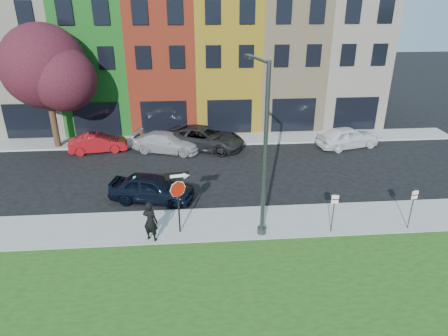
{
  "coord_description": "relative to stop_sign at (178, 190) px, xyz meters",
  "views": [
    {
      "loc": [
        -2.8,
        -13.38,
        10.33
      ],
      "look_at": [
        -1.4,
        4.0,
        2.58
      ],
      "focal_mm": 32.0,
      "sensor_mm": 36.0,
      "label": 1
    }
  ],
  "objects": [
    {
      "name": "ground",
      "position": [
        3.57,
        -2.43,
        -2.28
      ],
      "size": [
        120.0,
        120.0,
        0.0
      ],
      "primitive_type": "plane",
      "color": "black",
      "rests_on": "ground"
    },
    {
      "name": "sidewalk_near",
      "position": [
        5.57,
        0.57,
        -2.22
      ],
      "size": [
        40.0,
        3.0,
        0.12
      ],
      "primitive_type": "cube",
      "color": "gray",
      "rests_on": "ground"
    },
    {
      "name": "sidewalk_far",
      "position": [
        0.57,
        12.57,
        -2.22
      ],
      "size": [
        40.0,
        2.4,
        0.12
      ],
      "primitive_type": "cube",
      "color": "gray",
      "rests_on": "ground"
    },
    {
      "name": "rowhouse_block",
      "position": [
        1.07,
        18.76,
        2.71
      ],
      "size": [
        30.0,
        10.12,
        10.0
      ],
      "color": "beige",
      "rests_on": "ground"
    },
    {
      "name": "stop_sign",
      "position": [
        0.0,
        0.0,
        0.0
      ],
      "size": [
        1.04,
        0.21,
        3.04
      ],
      "rotation": [
        0.0,
        0.0,
        0.16
      ],
      "color": "black",
      "rests_on": "sidewalk_near"
    },
    {
      "name": "man",
      "position": [
        -1.25,
        -0.53,
        -1.21
      ],
      "size": [
        1.03,
        0.97,
        1.9
      ],
      "primitive_type": "imported",
      "rotation": [
        0.0,
        0.0,
        2.72
      ],
      "color": "black",
      "rests_on": "sidewalk_near"
    },
    {
      "name": "sedan_near",
      "position": [
        -1.53,
        3.35,
        -1.52
      ],
      "size": [
        3.9,
        5.33,
        1.53
      ],
      "primitive_type": "imported",
      "rotation": [
        0.0,
        0.0,
        1.33
      ],
      "color": "black",
      "rests_on": "ground"
    },
    {
      "name": "parked_car_red",
      "position": [
        -5.88,
        10.88,
        -1.64
      ],
      "size": [
        2.59,
        4.35,
        1.29
      ],
      "primitive_type": "imported",
      "rotation": [
        0.0,
        0.0,
        1.73
      ],
      "color": "maroon",
      "rests_on": "ground"
    },
    {
      "name": "parked_car_silver",
      "position": [
        -1.12,
        10.55,
        -1.6
      ],
      "size": [
        4.51,
        5.75,
        1.36
      ],
      "primitive_type": "imported",
      "rotation": [
        0.0,
        0.0,
        1.28
      ],
      "color": "#A4A4A8",
      "rests_on": "ground"
    },
    {
      "name": "parked_car_dark",
      "position": [
        1.53,
        10.93,
        -1.49
      ],
      "size": [
        6.67,
        7.54,
        1.58
      ],
      "primitive_type": "imported",
      "rotation": [
        0.0,
        0.0,
        1.17
      ],
      "color": "black",
      "rests_on": "ground"
    },
    {
      "name": "parked_car_white",
      "position": [
        11.76,
        10.36,
        -1.52
      ],
      "size": [
        3.93,
        5.33,
        1.52
      ],
      "primitive_type": "imported",
      "rotation": [
        0.0,
        0.0,
        1.82
      ],
      "color": "white",
      "rests_on": "ground"
    },
    {
      "name": "street_lamp",
      "position": [
        3.7,
        -0.21,
        1.77
      ],
      "size": [
        0.89,
        2.54,
        7.79
      ],
      "rotation": [
        0.0,
        0.0,
        0.24
      ],
      "color": "#414346",
      "rests_on": "sidewalk_near"
    },
    {
      "name": "parking_sign_a",
      "position": [
        6.99,
        -0.54,
        -0.91
      ],
      "size": [
        0.32,
        0.11,
        1.97
      ],
      "rotation": [
        0.0,
        0.0,
        -0.17
      ],
      "color": "#414346",
      "rests_on": "sidewalk_near"
    },
    {
      "name": "parking_sign_b",
      "position": [
        10.68,
        -0.54,
        -0.87
      ],
      "size": [
        0.32,
        0.11,
        2.05
      ],
      "rotation": [
        0.0,
        0.0,
        0.19
      ],
      "color": "#414346",
      "rests_on": "sidewalk_near"
    },
    {
      "name": "tree_purple",
      "position": [
        -8.86,
        11.97,
        3.34
      ],
      "size": [
        6.72,
        5.88,
        8.44
      ],
      "color": "#322110",
      "rests_on": "sidewalk_far"
    }
  ]
}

